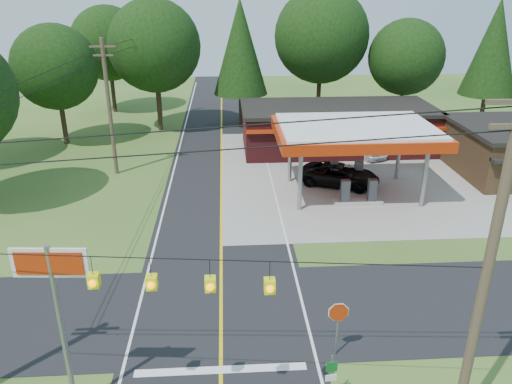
{
  "coord_description": "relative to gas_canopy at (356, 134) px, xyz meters",
  "views": [
    {
      "loc": [
        0.4,
        -18.37,
        13.54
      ],
      "look_at": [
        2.0,
        7.0,
        2.8
      ],
      "focal_mm": 35.0,
      "sensor_mm": 36.0,
      "label": 1
    }
  ],
  "objects": [
    {
      "name": "ground",
      "position": [
        -9.0,
        -13.0,
        -4.27
      ],
      "size": [
        120.0,
        120.0,
        0.0
      ],
      "primitive_type": "plane",
      "color": "#365E21",
      "rests_on": "ground"
    },
    {
      "name": "main_highway",
      "position": [
        -9.0,
        -13.0,
        -4.26
      ],
      "size": [
        8.0,
        120.0,
        0.02
      ],
      "primitive_type": "cube",
      "color": "black",
      "rests_on": "ground"
    },
    {
      "name": "cross_road",
      "position": [
        -9.0,
        -13.0,
        -4.25
      ],
      "size": [
        70.0,
        7.0,
        0.02
      ],
      "primitive_type": "cube",
      "color": "black",
      "rests_on": "ground"
    },
    {
      "name": "lane_center_yellow",
      "position": [
        -9.0,
        -13.0,
        -4.24
      ],
      "size": [
        0.15,
        110.0,
        0.0
      ],
      "primitive_type": "cube",
      "color": "yellow",
      "rests_on": "main_highway"
    },
    {
      "name": "gas_canopy",
      "position": [
        0.0,
        0.0,
        0.0
      ],
      "size": [
        10.6,
        7.4,
        4.88
      ],
      "color": "gray",
      "rests_on": "ground"
    },
    {
      "name": "convenience_store",
      "position": [
        1.0,
        9.98,
        -2.35
      ],
      "size": [
        16.4,
        7.55,
        3.8
      ],
      "color": "#54181B",
      "rests_on": "ground"
    },
    {
      "name": "utility_pole_near_right",
      "position": [
        -1.5,
        -20.0,
        1.69
      ],
      "size": [
        1.8,
        0.3,
        11.5
      ],
      "color": "#473828",
      "rests_on": "ground"
    },
    {
      "name": "utility_pole_far_left",
      "position": [
        -17.0,
        5.0,
        0.93
      ],
      "size": [
        1.8,
        0.3,
        10.0
      ],
      "color": "#473828",
      "rests_on": "ground"
    },
    {
      "name": "utility_pole_north",
      "position": [
        -15.5,
        22.0,
        0.48
      ],
      "size": [
        0.3,
        0.3,
        9.5
      ],
      "color": "#473828",
      "rests_on": "ground"
    },
    {
      "name": "overhead_beacons",
      "position": [
        -10.0,
        -19.0,
        1.95
      ],
      "size": [
        17.04,
        2.04,
        1.03
      ],
      "color": "black",
      "rests_on": "ground"
    },
    {
      "name": "treeline_backdrop",
      "position": [
        -8.18,
        11.01,
        3.22
      ],
      "size": [
        70.27,
        51.59,
        13.3
      ],
      "color": "#332316",
      "rests_on": "ground"
    },
    {
      "name": "suv_car",
      "position": [
        -0.5,
        1.5,
        -3.49
      ],
      "size": [
        7.35,
        7.35,
        1.55
      ],
      "primitive_type": "imported",
      "rotation": [
        0.0,
        0.0,
        1.16
      ],
      "color": "black",
      "rests_on": "ground"
    },
    {
      "name": "sedan_car",
      "position": [
        3.0,
        8.0,
        -3.49
      ],
      "size": [
        5.91,
        5.91,
        1.56
      ],
      "primitive_type": "imported",
      "rotation": [
        0.0,
        0.0,
        0.37
      ],
      "color": "white",
      "rests_on": "ground"
    },
    {
      "name": "big_stop_sign",
      "position": [
        -14.0,
        -18.01,
        0.38
      ],
      "size": [
        2.35,
        0.28,
        6.33
      ],
      "color": "gray",
      "rests_on": "ground"
    },
    {
      "name": "octagonal_stop_sign",
      "position": [
        -4.5,
        -16.01,
        -2.46
      ],
      "size": [
        0.85,
        0.09,
        2.43
      ],
      "color": "gray",
      "rests_on": "ground"
    },
    {
      "name": "route_sign_post",
      "position": [
        -5.2,
        -18.28,
        -3.12
      ],
      "size": [
        0.4,
        0.1,
        1.94
      ],
      "color": "gray",
      "rests_on": "ground"
    }
  ]
}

